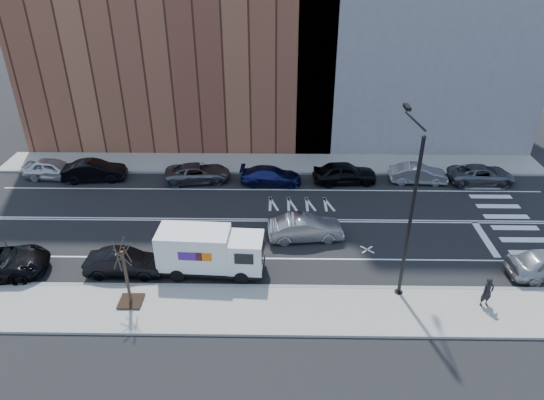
{
  "coord_description": "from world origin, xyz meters",
  "views": [
    {
      "loc": [
        0.58,
        -27.51,
        17.03
      ],
      "look_at": [
        0.16,
        0.27,
        1.4
      ],
      "focal_mm": 32.0,
      "sensor_mm": 36.0,
      "label": 1
    }
  ],
  "objects_px": {
    "fedex_van": "(210,251)",
    "pedestrian": "(487,292)",
    "far_parked_b": "(94,171)",
    "driving_sedan": "(305,228)",
    "far_parked_a": "(54,169)"
  },
  "relations": [
    {
      "from": "far_parked_b",
      "to": "pedestrian",
      "type": "distance_m",
      "value": 28.45
    },
    {
      "from": "pedestrian",
      "to": "fedex_van",
      "type": "bearing_deg",
      "value": 152.08
    },
    {
      "from": "far_parked_b",
      "to": "pedestrian",
      "type": "bearing_deg",
      "value": -125.78
    },
    {
      "from": "fedex_van",
      "to": "far_parked_b",
      "type": "distance_m",
      "value": 15.37
    },
    {
      "from": "far_parked_a",
      "to": "driving_sedan",
      "type": "bearing_deg",
      "value": -107.51
    },
    {
      "from": "far_parked_a",
      "to": "pedestrian",
      "type": "height_order",
      "value": "pedestrian"
    },
    {
      "from": "driving_sedan",
      "to": "far_parked_b",
      "type": "bearing_deg",
      "value": 57.04
    },
    {
      "from": "far_parked_b",
      "to": "driving_sedan",
      "type": "bearing_deg",
      "value": -122.54
    },
    {
      "from": "fedex_van",
      "to": "pedestrian",
      "type": "relative_size",
      "value": 3.45
    },
    {
      "from": "fedex_van",
      "to": "driving_sedan",
      "type": "xyz_separation_m",
      "value": [
        5.48,
        3.47,
        -0.65
      ]
    },
    {
      "from": "far_parked_b",
      "to": "driving_sedan",
      "type": "height_order",
      "value": "far_parked_b"
    },
    {
      "from": "fedex_van",
      "to": "driving_sedan",
      "type": "distance_m",
      "value": 6.51
    },
    {
      "from": "far_parked_a",
      "to": "far_parked_b",
      "type": "relative_size",
      "value": 0.98
    },
    {
      "from": "fedex_van",
      "to": "far_parked_b",
      "type": "relative_size",
      "value": 1.28
    },
    {
      "from": "fedex_van",
      "to": "far_parked_b",
      "type": "height_order",
      "value": "fedex_van"
    }
  ]
}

